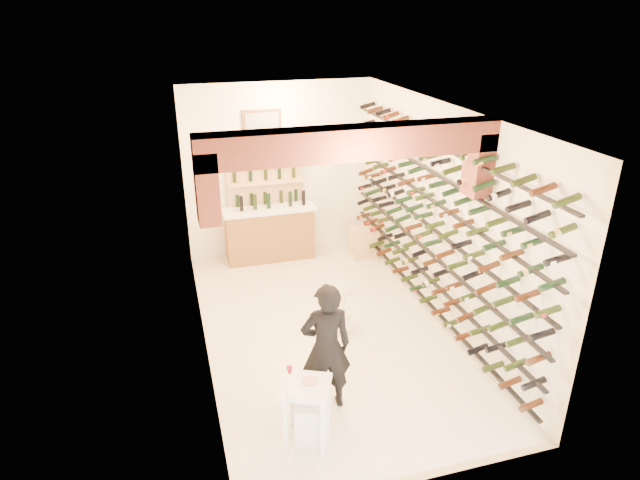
# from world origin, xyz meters

# --- Properties ---
(ground) EXTENTS (6.00, 6.00, 0.00)m
(ground) POSITION_xyz_m (0.00, 0.00, 0.00)
(ground) COLOR silver
(ground) RESTS_ON ground
(room_shell) EXTENTS (3.52, 6.02, 3.21)m
(room_shell) POSITION_xyz_m (0.00, -0.26, 2.25)
(room_shell) COLOR white
(room_shell) RESTS_ON ground
(wine_rack) EXTENTS (0.32, 5.70, 2.56)m
(wine_rack) POSITION_xyz_m (1.53, 0.00, 1.55)
(wine_rack) COLOR black
(wine_rack) RESTS_ON ground
(back_counter) EXTENTS (1.70, 0.62, 1.29)m
(back_counter) POSITION_xyz_m (-0.30, 2.65, 0.53)
(back_counter) COLOR #915E2D
(back_counter) RESTS_ON ground
(back_shelving) EXTENTS (1.40, 0.31, 2.73)m
(back_shelving) POSITION_xyz_m (-0.30, 2.89, 1.17)
(back_shelving) COLOR tan
(back_shelving) RESTS_ON ground
(tasting_table) EXTENTS (0.66, 0.66, 0.88)m
(tasting_table) POSITION_xyz_m (-0.85, -2.10, 0.59)
(tasting_table) COLOR white
(tasting_table) RESTS_ON ground
(white_stool) EXTENTS (0.48, 0.48, 0.47)m
(white_stool) POSITION_xyz_m (-0.77, -2.09, 0.23)
(white_stool) COLOR white
(white_stool) RESTS_ON ground
(person) EXTENTS (0.62, 0.44, 1.63)m
(person) POSITION_xyz_m (-0.48, -1.62, 0.81)
(person) COLOR black
(person) RESTS_ON ground
(chrome_barstool) EXTENTS (0.35, 0.35, 0.68)m
(chrome_barstool) POSITION_xyz_m (0.24, -0.06, 0.39)
(chrome_barstool) COLOR silver
(chrome_barstool) RESTS_ON ground
(crate_lower) EXTENTS (0.48, 0.35, 0.27)m
(crate_lower) POSITION_xyz_m (1.40, 2.20, 0.14)
(crate_lower) COLOR #DAB377
(crate_lower) RESTS_ON ground
(crate_upper) EXTENTS (0.57, 0.41, 0.32)m
(crate_upper) POSITION_xyz_m (1.40, 2.20, 0.43)
(crate_upper) COLOR #DAB377
(crate_upper) RESTS_ON crate_lower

